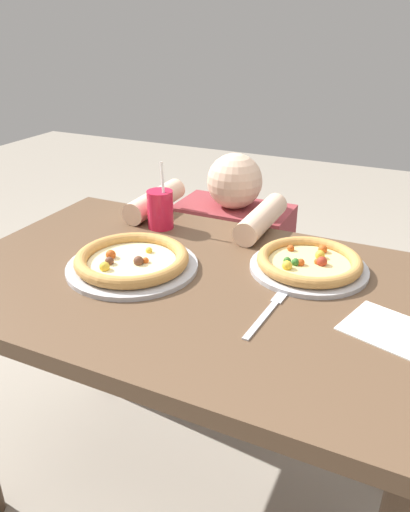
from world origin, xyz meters
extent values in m
plane|color=#9E9384|center=(0.00, 0.00, 0.00)|extent=(8.00, 8.00, 0.00)
cube|color=brown|center=(0.00, 0.00, 0.73)|extent=(1.21, 0.76, 0.04)
cylinder|color=#443122|center=(-0.53, 0.30, 0.35)|extent=(0.07, 0.07, 0.71)
cylinder|color=#443122|center=(0.53, 0.30, 0.35)|extent=(0.07, 0.07, 0.71)
cylinder|color=#B7B7BC|center=(-0.17, -0.01, 0.76)|extent=(0.33, 0.33, 0.01)
cylinder|color=beige|center=(-0.17, -0.01, 0.77)|extent=(0.22, 0.22, 0.01)
torus|color=#C68C47|center=(-0.17, -0.01, 0.78)|extent=(0.28, 0.28, 0.03)
sphere|color=brown|center=(-0.14, -0.02, 0.78)|extent=(0.03, 0.03, 0.03)
sphere|color=brown|center=(-0.21, -0.05, 0.78)|extent=(0.02, 0.02, 0.02)
sphere|color=gold|center=(-0.15, 0.05, 0.78)|extent=(0.02, 0.02, 0.02)
sphere|color=#BF4C19|center=(-0.23, -0.02, 0.78)|extent=(0.03, 0.03, 0.03)
sphere|color=gold|center=(-0.20, -0.08, 0.78)|extent=(0.02, 0.02, 0.02)
sphere|color=#BF4C19|center=(-0.13, -0.01, 0.78)|extent=(0.02, 0.02, 0.02)
cylinder|color=#B7B7BC|center=(0.23, 0.16, 0.76)|extent=(0.29, 0.29, 0.01)
cylinder|color=#E5CC7F|center=(0.23, 0.16, 0.77)|extent=(0.20, 0.20, 0.01)
torus|color=#C68C47|center=(0.23, 0.16, 0.78)|extent=(0.26, 0.26, 0.03)
sphere|color=#2D6623|center=(0.21, 0.14, 0.78)|extent=(0.02, 0.02, 0.02)
sphere|color=gold|center=(0.19, 0.11, 0.78)|extent=(0.02, 0.02, 0.02)
sphere|color=#BF4C19|center=(0.25, 0.24, 0.78)|extent=(0.02, 0.02, 0.02)
sphere|color=#2D6623|center=(0.18, 0.14, 0.78)|extent=(0.02, 0.02, 0.02)
sphere|color=#BF4C19|center=(0.25, 0.17, 0.78)|extent=(0.02, 0.02, 0.02)
sphere|color=gold|center=(0.25, 0.20, 0.78)|extent=(0.02, 0.02, 0.02)
sphere|color=#BF4C19|center=(0.22, 0.14, 0.78)|extent=(0.02, 0.02, 0.02)
sphere|color=#BF4C19|center=(0.17, 0.21, 0.78)|extent=(0.02, 0.02, 0.02)
sphere|color=maroon|center=(0.26, 0.17, 0.78)|extent=(0.03, 0.03, 0.03)
cylinder|color=red|center=(-0.24, 0.25, 0.81)|extent=(0.08, 0.08, 0.11)
cylinder|color=white|center=(-0.23, 0.25, 0.90)|extent=(0.02, 0.02, 0.10)
cube|color=white|center=(0.44, -0.02, 0.75)|extent=(0.19, 0.18, 0.00)
cube|color=silver|center=(0.20, -0.10, 0.75)|extent=(0.02, 0.16, 0.00)
cube|color=silver|center=(0.21, 0.00, 0.75)|extent=(0.03, 0.05, 0.00)
cylinder|color=#333847|center=(-0.14, 0.59, 0.23)|extent=(0.32, 0.32, 0.45)
cube|color=maroon|center=(-0.14, 0.59, 0.58)|extent=(0.40, 0.22, 0.27)
sphere|color=beige|center=(-0.14, 0.59, 0.81)|extent=(0.19, 0.19, 0.19)
cylinder|color=beige|center=(-0.32, 0.36, 0.79)|extent=(0.07, 0.28, 0.07)
cylinder|color=beige|center=(0.04, 0.36, 0.79)|extent=(0.07, 0.28, 0.07)
camera|label=1|loc=(0.47, -0.94, 1.32)|focal=34.86mm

